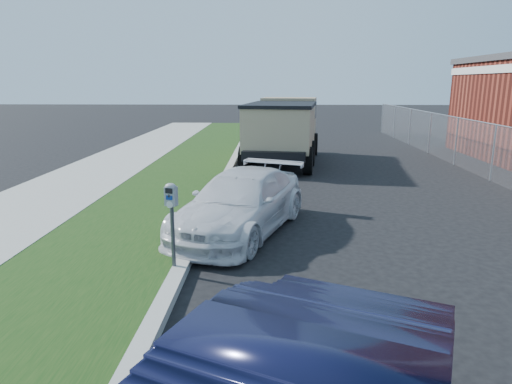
{
  "coord_description": "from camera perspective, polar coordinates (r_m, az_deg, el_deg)",
  "views": [
    {
      "loc": [
        -1.12,
        -7.69,
        3.08
      ],
      "look_at": [
        -1.4,
        1.0,
        1.0
      ],
      "focal_mm": 32.0,
      "sensor_mm": 36.0,
      "label": 1
    }
  ],
  "objects": [
    {
      "name": "ground",
      "position": [
        8.36,
        9.51,
        -8.36
      ],
      "size": [
        120.0,
        120.0,
        0.0
      ],
      "primitive_type": "plane",
      "color": "black",
      "rests_on": "ground"
    },
    {
      "name": "chainlink_fence",
      "position": [
        16.43,
        27.67,
        5.58
      ],
      "size": [
        0.06,
        30.06,
        30.0
      ],
      "color": "slate",
      "rests_on": "ground"
    },
    {
      "name": "dump_truck",
      "position": [
        18.29,
        3.54,
        8.13
      ],
      "size": [
        3.23,
        6.55,
        2.47
      ],
      "rotation": [
        0.0,
        0.0,
        -0.13
      ],
      "color": "black",
      "rests_on": "ground"
    },
    {
      "name": "white_wagon",
      "position": [
        9.66,
        -1.79,
        -1.23
      ],
      "size": [
        3.15,
        4.71,
        1.27
      ],
      "primitive_type": "imported",
      "rotation": [
        0.0,
        0.0,
        -0.35
      ],
      "color": "silver",
      "rests_on": "ground"
    },
    {
      "name": "streetside",
      "position": [
        11.09,
        -21.92,
        -3.32
      ],
      "size": [
        6.12,
        50.0,
        0.15
      ],
      "color": "gray",
      "rests_on": "ground"
    },
    {
      "name": "parking_meter",
      "position": [
        7.41,
        -10.52,
        -1.85
      ],
      "size": [
        0.22,
        0.17,
        1.41
      ],
      "rotation": [
        0.0,
        0.0,
        -0.27
      ],
      "color": "#3F4247",
      "rests_on": "ground"
    }
  ]
}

